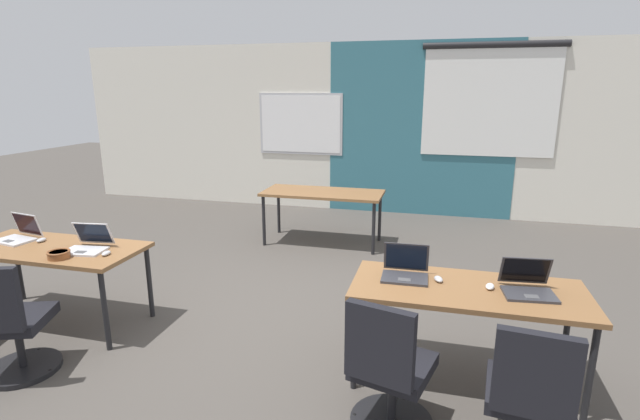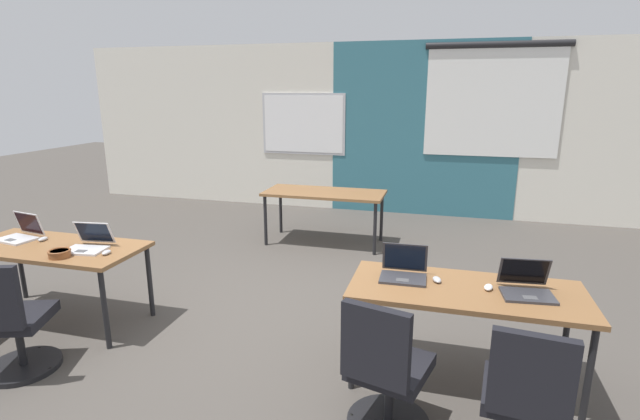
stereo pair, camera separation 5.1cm
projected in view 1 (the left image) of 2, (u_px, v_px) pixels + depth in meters
ground_plane at (266, 314)px, 4.44m from camera, size 24.00×24.00×0.00m
back_wall_assembly at (354, 128)px, 8.01m from camera, size 10.00×0.27×2.80m
desk_near_left at (52, 253)px, 4.14m from camera, size 1.60×0.70×0.72m
desk_near_right at (467, 296)px, 3.29m from camera, size 1.60×0.70×0.72m
desk_far_center at (323, 196)px, 6.34m from camera, size 1.60×0.70×0.72m
laptop_near_right_end at (528, 286)px, 3.18m from camera, size 0.36×0.34×0.23m
mouse_near_right_end at (490, 286)px, 3.25m from camera, size 0.07×0.11×0.03m
chair_near_right_end at (527, 408)px, 2.56m from camera, size 0.52×0.56×0.92m
laptop_near_left_end at (19, 235)px, 4.30m from camera, size 0.37×0.34×0.23m
mouse_near_left_end at (41, 240)px, 4.25m from camera, size 0.06×0.10×0.03m
laptop_near_right_inner at (405, 270)px, 3.45m from camera, size 0.34×0.28×0.24m
mouse_near_right_inner at (438, 279)px, 3.38m from camera, size 0.08×0.11×0.03m
chair_near_right_inner at (389, 378)px, 2.83m from camera, size 0.54×0.59×0.92m
laptop_near_left_inner at (87, 245)px, 4.03m from camera, size 0.37×0.36×0.22m
mouse_near_left_inner at (106, 253)px, 3.91m from camera, size 0.07×0.11×0.03m
chair_near_left_inner at (11, 330)px, 3.39m from camera, size 0.56×0.61×0.92m
snack_bowl at (59, 254)px, 3.84m from camera, size 0.18×0.18×0.06m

